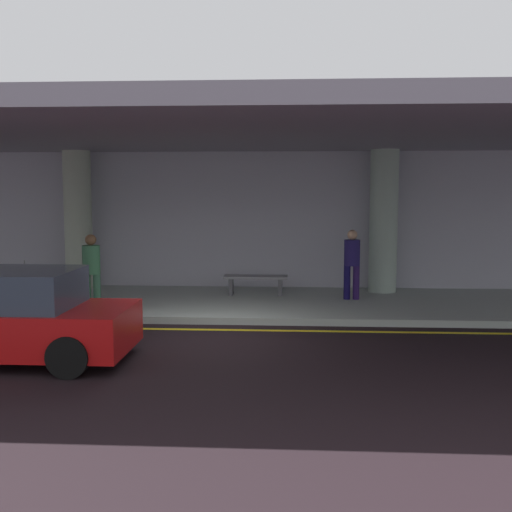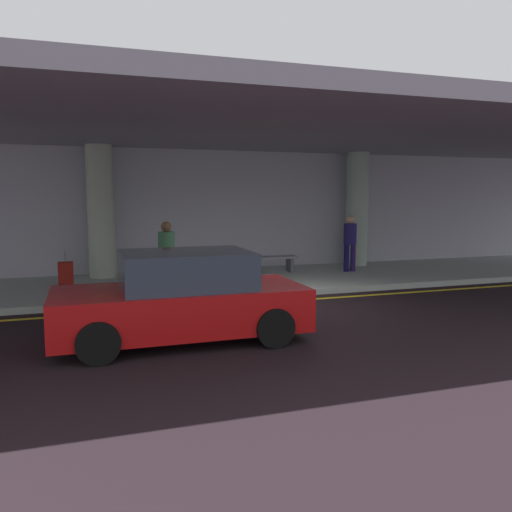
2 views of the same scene
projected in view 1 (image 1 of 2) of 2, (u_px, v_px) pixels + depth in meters
ground_plane at (204, 336)px, 11.98m from camera, size 60.00×60.00×0.00m
sidewalk at (223, 303)px, 15.05m from camera, size 26.00×4.20×0.15m
lane_stripe_yellow at (208, 330)px, 12.51m from camera, size 26.00×0.14×0.01m
support_column_far_left at (78, 220)px, 16.57m from camera, size 0.72×0.72×3.65m
support_column_left_mid at (383, 221)px, 16.10m from camera, size 0.72×0.72×3.65m
ceiling_overhang at (219, 138)px, 14.14m from camera, size 28.00×13.20×0.30m
terminal_back_wall at (231, 222)px, 17.09m from camera, size 26.00×0.30×3.80m
car_red at (6, 318)px, 10.16m from camera, size 4.10×1.92×1.50m
traveler_with_luggage at (352, 260)px, 15.03m from camera, size 0.38×0.38×1.68m
person_waiting_for_ride at (91, 267)px, 13.55m from camera, size 0.38×0.38×1.68m
suitcase_upright_primary at (25, 284)px, 15.50m from camera, size 0.36×0.22×0.90m
bench_metal at (256, 281)px, 15.75m from camera, size 1.60×0.50×0.48m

